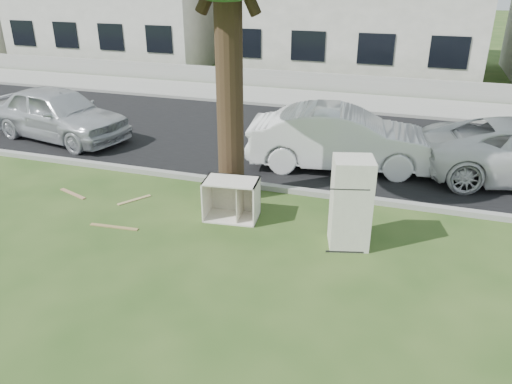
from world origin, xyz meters
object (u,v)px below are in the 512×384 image
(cabinet, at_px, (231,199))
(car_left, at_px, (59,113))
(fridge, at_px, (351,203))
(car_center, at_px, (342,139))

(cabinet, bearing_deg, car_left, 147.25)
(fridge, xyz_separation_m, car_center, (-0.74, 3.75, -0.07))
(cabinet, height_order, car_center, car_center)
(car_center, xyz_separation_m, car_left, (-8.10, -0.20, -0.00))
(cabinet, xyz_separation_m, car_center, (1.61, 3.43, 0.34))
(cabinet, xyz_separation_m, car_left, (-6.49, 3.23, 0.34))
(fridge, height_order, car_center, fridge)
(fridge, bearing_deg, car_center, 86.41)
(fridge, bearing_deg, cabinet, 157.34)
(car_left, bearing_deg, cabinet, -104.69)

